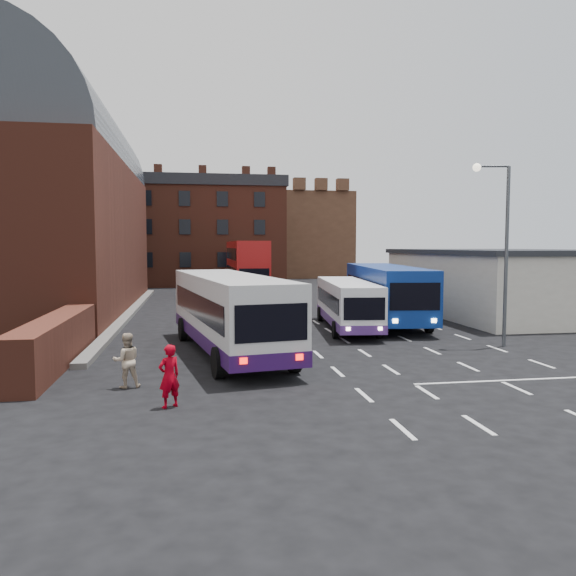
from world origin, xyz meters
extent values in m
plane|color=black|center=(0.00, 0.00, 0.00)|extent=(180.00, 180.00, 0.00)
cube|color=#602B1E|center=(-15.50, 21.00, 5.00)|extent=(12.00, 28.00, 10.00)
cylinder|color=#1E2328|center=(-15.50, 21.00, 10.00)|extent=(12.00, 26.00, 12.00)
cube|color=#602B1E|center=(-10.20, 2.00, 0.90)|extent=(1.20, 10.00, 1.80)
cube|color=beige|center=(15.00, 14.00, 2.00)|extent=(10.00, 16.00, 4.00)
cube|color=#282B30|center=(15.00, 14.00, 4.10)|extent=(10.40, 16.40, 0.30)
cube|color=brown|center=(-6.00, 46.00, 5.50)|extent=(22.00, 10.00, 11.00)
cube|color=brown|center=(6.00, 66.00, 6.00)|extent=(22.00, 22.00, 12.00)
cube|color=silver|center=(-3.61, 3.28, 1.91)|extent=(4.67, 12.27, 2.72)
cube|color=black|center=(-3.61, 3.28, 2.07)|extent=(4.53, 11.10, 0.98)
cylinder|color=black|center=(-5.59, 6.81, 0.54)|extent=(0.48, 1.12, 1.09)
cylinder|color=black|center=(-4.25, -1.14, 0.54)|extent=(0.48, 1.12, 1.09)
cylinder|color=black|center=(-2.90, 7.27, 0.54)|extent=(0.48, 1.12, 1.09)
cylinder|color=black|center=(-1.57, -0.69, 0.54)|extent=(0.48, 1.12, 1.09)
cube|color=white|center=(3.08, 9.09, 1.51)|extent=(3.15, 9.66, 2.16)
cube|color=black|center=(3.08, 9.09, 1.64)|extent=(3.08, 8.48, 0.78)
cylinder|color=black|center=(3.84, 5.98, 0.43)|extent=(0.33, 0.88, 0.86)
cylinder|color=black|center=(4.51, 12.32, 0.43)|extent=(0.33, 0.88, 0.86)
cylinder|color=black|center=(1.69, 6.21, 0.43)|extent=(0.33, 0.88, 0.86)
cylinder|color=black|center=(2.37, 12.55, 0.43)|extent=(0.33, 0.88, 0.86)
cube|color=navy|center=(6.00, 11.16, 1.92)|extent=(4.11, 12.33, 2.75)
cube|color=black|center=(6.00, 11.16, 2.09)|extent=(4.03, 11.14, 0.99)
cylinder|color=black|center=(6.93, 7.18, 0.55)|extent=(0.43, 1.13, 1.10)
cylinder|color=black|center=(7.86, 15.26, 0.55)|extent=(0.43, 1.13, 1.10)
cylinder|color=black|center=(4.20, 7.50, 0.55)|extent=(0.43, 1.13, 1.10)
cylinder|color=black|center=(5.12, 15.58, 0.55)|extent=(0.43, 1.13, 1.10)
cube|color=red|center=(-0.35, 31.02, 2.73)|extent=(2.91, 12.27, 4.34)
cube|color=black|center=(-0.35, 31.02, 2.11)|extent=(2.96, 11.07, 1.00)
cylinder|color=black|center=(1.08, 27.14, 0.56)|extent=(0.32, 1.12, 1.11)
cylinder|color=black|center=(0.99, 35.37, 0.56)|extent=(0.32, 1.12, 1.11)
cylinder|color=black|center=(-1.70, 27.11, 0.56)|extent=(0.32, 1.12, 1.11)
cylinder|color=black|center=(-1.79, 35.34, 0.56)|extent=(0.32, 1.12, 1.11)
cylinder|color=#464A4E|center=(8.60, 2.87, 3.98)|extent=(0.16, 0.16, 7.96)
cylinder|color=#464A4E|center=(7.92, 3.00, 7.96)|extent=(1.39, 0.35, 0.10)
sphere|color=#FFF2CC|center=(7.23, 3.13, 7.91)|extent=(0.36, 0.36, 0.36)
imported|color=#9B000F|center=(-5.72, -4.35, 0.89)|extent=(0.77, 0.70, 1.77)
imported|color=tan|center=(-7.16, -1.89, 0.87)|extent=(0.97, 0.83, 1.75)
camera|label=1|loc=(-4.98, -20.00, 4.50)|focal=35.00mm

